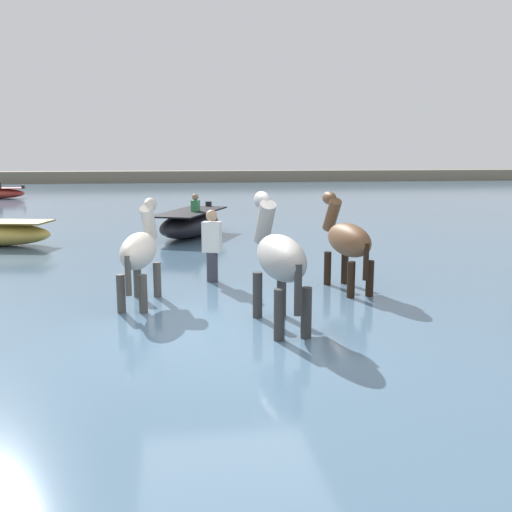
{
  "coord_description": "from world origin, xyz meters",
  "views": [
    {
      "loc": [
        -0.75,
        -7.08,
        2.58
      ],
      "look_at": [
        0.72,
        2.42,
        0.84
      ],
      "focal_mm": 39.39,
      "sensor_mm": 36.0,
      "label": 1
    }
  ],
  "objects_px": {
    "horse_flank_pinto": "(140,253)",
    "horse_trailing_bay": "(347,242)",
    "boat_mid_channel": "(191,224)",
    "horse_lead_grey": "(279,260)",
    "person_onlooker_left": "(212,253)"
  },
  "relations": [
    {
      "from": "horse_lead_grey",
      "to": "person_onlooker_left",
      "type": "height_order",
      "value": "horse_lead_grey"
    },
    {
      "from": "horse_trailing_bay",
      "to": "horse_flank_pinto",
      "type": "distance_m",
      "value": 3.39
    },
    {
      "from": "horse_trailing_bay",
      "to": "person_onlooker_left",
      "type": "xyz_separation_m",
      "value": [
        -2.18,
        0.92,
        -0.28
      ]
    },
    {
      "from": "horse_flank_pinto",
      "to": "boat_mid_channel",
      "type": "height_order",
      "value": "horse_flank_pinto"
    },
    {
      "from": "horse_trailing_bay",
      "to": "boat_mid_channel",
      "type": "xyz_separation_m",
      "value": [
        -2.34,
        6.69,
        -0.45
      ]
    },
    {
      "from": "horse_trailing_bay",
      "to": "horse_flank_pinto",
      "type": "relative_size",
      "value": 1.02
    },
    {
      "from": "horse_lead_grey",
      "to": "horse_flank_pinto",
      "type": "xyz_separation_m",
      "value": [
        -1.85,
        1.44,
        -0.1
      ]
    },
    {
      "from": "horse_trailing_bay",
      "to": "boat_mid_channel",
      "type": "relative_size",
      "value": 0.56
    },
    {
      "from": "boat_mid_channel",
      "to": "horse_flank_pinto",
      "type": "bearing_deg",
      "value": -98.2
    },
    {
      "from": "horse_lead_grey",
      "to": "horse_flank_pinto",
      "type": "height_order",
      "value": "horse_lead_grey"
    },
    {
      "from": "horse_lead_grey",
      "to": "horse_flank_pinto",
      "type": "distance_m",
      "value": 2.35
    },
    {
      "from": "boat_mid_channel",
      "to": "horse_lead_grey",
      "type": "bearing_deg",
      "value": -84.44
    },
    {
      "from": "horse_flank_pinto",
      "to": "horse_trailing_bay",
      "type": "bearing_deg",
      "value": 6.76
    },
    {
      "from": "boat_mid_channel",
      "to": "person_onlooker_left",
      "type": "distance_m",
      "value": 5.77
    },
    {
      "from": "horse_lead_grey",
      "to": "person_onlooker_left",
      "type": "xyz_separation_m",
      "value": [
        -0.67,
        2.76,
        -0.36
      ]
    }
  ]
}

